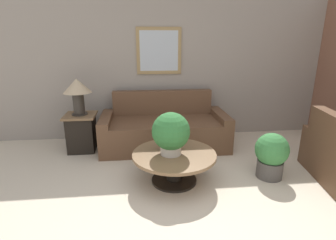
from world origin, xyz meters
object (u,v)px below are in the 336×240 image
coffee_table (174,161)px  side_table (82,132)px  couch_main (164,130)px  table_lamp (77,90)px  potted_plant_on_table (171,133)px  potted_plant_floor (271,154)px

coffee_table → side_table: (-1.41, 1.19, 0.03)m
couch_main → table_lamp: 1.58m
couch_main → potted_plant_on_table: 1.31m
potted_plant_on_table → potted_plant_floor: bearing=-0.3°
table_lamp → potted_plant_floor: size_ratio=0.94×
coffee_table → potted_plant_floor: bearing=-1.2°
potted_plant_on_table → potted_plant_floor: (1.36, -0.01, -0.36)m
potted_plant_floor → potted_plant_on_table: bearing=179.7°
couch_main → coffee_table: bearing=-89.4°
coffee_table → potted_plant_on_table: size_ratio=1.98×
coffee_table → couch_main: bearing=90.6°
side_table → potted_plant_floor: bearing=-24.1°
couch_main → table_lamp: table_lamp is taller
couch_main → side_table: (-1.40, -0.03, 0.02)m
side_table → potted_plant_floor: 2.98m
potted_plant_on_table → coffee_table: bearing=23.2°
coffee_table → potted_plant_on_table: bearing=-156.8°
table_lamp → potted_plant_on_table: size_ratio=1.08×
coffee_table → potted_plant_on_table: potted_plant_on_table is taller
couch_main → potted_plant_floor: couch_main is taller
side_table → table_lamp: (0.00, -0.00, 0.72)m
side_table → potted_plant_floor: size_ratio=1.00×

